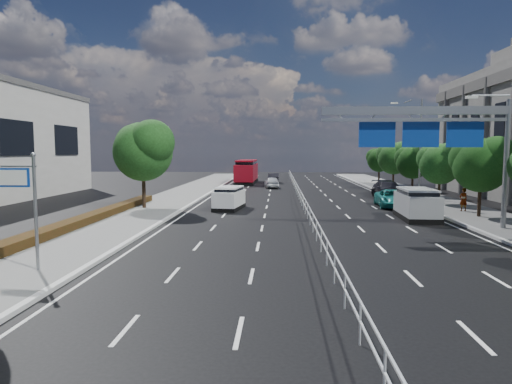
{
  "coord_description": "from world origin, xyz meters",
  "views": [
    {
      "loc": [
        -1.85,
        -15.68,
        4.38
      ],
      "look_at": [
        -2.96,
        6.39,
        2.4
      ],
      "focal_mm": 32.0,
      "sensor_mm": 36.0,
      "label": 1
    }
  ],
  "objects_px": {
    "overhead_gantry": "(435,129)",
    "red_bus": "(247,171)",
    "toilet_sign": "(22,192)",
    "silver_minivan": "(417,204)",
    "white_minivan": "(229,198)",
    "near_car_dark": "(274,178)",
    "near_car_silver": "(272,182)",
    "parked_car_dark": "(388,190)",
    "pedestrian_a": "(463,200)",
    "parked_car_teal": "(392,198)"
  },
  "relations": [
    {
      "from": "overhead_gantry",
      "to": "red_bus",
      "type": "bearing_deg",
      "value": 109.52
    },
    {
      "from": "toilet_sign",
      "to": "silver_minivan",
      "type": "relative_size",
      "value": 0.89
    },
    {
      "from": "toilet_sign",
      "to": "overhead_gantry",
      "type": "height_order",
      "value": "overhead_gantry"
    },
    {
      "from": "silver_minivan",
      "to": "red_bus",
      "type": "bearing_deg",
      "value": 114.71
    },
    {
      "from": "silver_minivan",
      "to": "overhead_gantry",
      "type": "bearing_deg",
      "value": -91.8
    },
    {
      "from": "toilet_sign",
      "to": "pedestrian_a",
      "type": "relative_size",
      "value": 2.64
    },
    {
      "from": "white_minivan",
      "to": "parked_car_teal",
      "type": "relative_size",
      "value": 0.85
    },
    {
      "from": "overhead_gantry",
      "to": "silver_minivan",
      "type": "bearing_deg",
      "value": 85.61
    },
    {
      "from": "toilet_sign",
      "to": "near_car_silver",
      "type": "distance_m",
      "value": 39.8
    },
    {
      "from": "white_minivan",
      "to": "silver_minivan",
      "type": "relative_size",
      "value": 0.85
    },
    {
      "from": "near_car_silver",
      "to": "pedestrian_a",
      "type": "relative_size",
      "value": 2.41
    },
    {
      "from": "toilet_sign",
      "to": "pedestrian_a",
      "type": "height_order",
      "value": "toilet_sign"
    },
    {
      "from": "red_bus",
      "to": "parked_car_dark",
      "type": "bearing_deg",
      "value": -52.71
    },
    {
      "from": "near_car_silver",
      "to": "near_car_dark",
      "type": "height_order",
      "value": "near_car_dark"
    },
    {
      "from": "near_car_dark",
      "to": "parked_car_dark",
      "type": "bearing_deg",
      "value": 119.09
    },
    {
      "from": "near_car_silver",
      "to": "parked_car_dark",
      "type": "bearing_deg",
      "value": 127.39
    },
    {
      "from": "toilet_sign",
      "to": "overhead_gantry",
      "type": "xyz_separation_m",
      "value": [
        17.69,
        10.05,
        2.66
      ]
    },
    {
      "from": "near_car_silver",
      "to": "near_car_dark",
      "type": "relative_size",
      "value": 0.96
    },
    {
      "from": "parked_car_teal",
      "to": "pedestrian_a",
      "type": "bearing_deg",
      "value": -35.58
    },
    {
      "from": "white_minivan",
      "to": "near_car_silver",
      "type": "bearing_deg",
      "value": 89.76
    },
    {
      "from": "red_bus",
      "to": "near_car_silver",
      "type": "relative_size",
      "value": 2.7
    },
    {
      "from": "overhead_gantry",
      "to": "white_minivan",
      "type": "height_order",
      "value": "overhead_gantry"
    },
    {
      "from": "near_car_silver",
      "to": "near_car_dark",
      "type": "xyz_separation_m",
      "value": [
        0.11,
        8.53,
        0.0
      ]
    },
    {
      "from": "toilet_sign",
      "to": "parked_car_dark",
      "type": "distance_m",
      "value": 33.36
    },
    {
      "from": "near_car_dark",
      "to": "near_car_silver",
      "type": "bearing_deg",
      "value": 90.05
    },
    {
      "from": "silver_minivan",
      "to": "white_minivan",
      "type": "bearing_deg",
      "value": 163.36
    },
    {
      "from": "overhead_gantry",
      "to": "red_bus",
      "type": "xyz_separation_m",
      "value": [
        -13.04,
        36.77,
        -3.95
      ]
    },
    {
      "from": "parked_car_teal",
      "to": "pedestrian_a",
      "type": "height_order",
      "value": "pedestrian_a"
    },
    {
      "from": "overhead_gantry",
      "to": "near_car_dark",
      "type": "relative_size",
      "value": 2.5
    },
    {
      "from": "silver_minivan",
      "to": "parked_car_dark",
      "type": "relative_size",
      "value": 0.88
    },
    {
      "from": "red_bus",
      "to": "pedestrian_a",
      "type": "distance_m",
      "value": 34.51
    },
    {
      "from": "overhead_gantry",
      "to": "parked_car_dark",
      "type": "bearing_deg",
      "value": 84.79
    },
    {
      "from": "near_car_silver",
      "to": "parked_car_dark",
      "type": "relative_size",
      "value": 0.71
    },
    {
      "from": "parked_car_dark",
      "to": "parked_car_teal",
      "type": "bearing_deg",
      "value": -100.74
    },
    {
      "from": "silver_minivan",
      "to": "parked_car_dark",
      "type": "distance_m",
      "value": 13.22
    },
    {
      "from": "parked_car_teal",
      "to": "parked_car_dark",
      "type": "height_order",
      "value": "parked_car_dark"
    },
    {
      "from": "toilet_sign",
      "to": "parked_car_teal",
      "type": "relative_size",
      "value": 0.89
    },
    {
      "from": "near_car_dark",
      "to": "pedestrian_a",
      "type": "xyz_separation_m",
      "value": [
        13.8,
        -30.3,
        0.28
      ]
    },
    {
      "from": "overhead_gantry",
      "to": "silver_minivan",
      "type": "distance_m",
      "value": 6.09
    },
    {
      "from": "white_minivan",
      "to": "pedestrian_a",
      "type": "relative_size",
      "value": 2.53
    },
    {
      "from": "overhead_gantry",
      "to": "near_car_silver",
      "type": "relative_size",
      "value": 2.59
    },
    {
      "from": "pedestrian_a",
      "to": "near_car_silver",
      "type": "bearing_deg",
      "value": -72.22
    },
    {
      "from": "white_minivan",
      "to": "near_car_dark",
      "type": "xyz_separation_m",
      "value": [
        3.0,
        28.99,
        -0.17
      ]
    },
    {
      "from": "white_minivan",
      "to": "near_car_silver",
      "type": "relative_size",
      "value": 1.05
    },
    {
      "from": "overhead_gantry",
      "to": "red_bus",
      "type": "height_order",
      "value": "overhead_gantry"
    },
    {
      "from": "silver_minivan",
      "to": "parked_car_teal",
      "type": "xyz_separation_m",
      "value": [
        0.02,
        6.41,
        -0.3
      ]
    },
    {
      "from": "overhead_gantry",
      "to": "silver_minivan",
      "type": "height_order",
      "value": "overhead_gantry"
    },
    {
      "from": "parked_car_teal",
      "to": "parked_car_dark",
      "type": "distance_m",
      "value": 6.86
    },
    {
      "from": "white_minivan",
      "to": "near_car_dark",
      "type": "height_order",
      "value": "white_minivan"
    },
    {
      "from": "toilet_sign",
      "to": "white_minivan",
      "type": "xyz_separation_m",
      "value": [
        5.36,
        18.41,
        -2.1
      ]
    }
  ]
}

